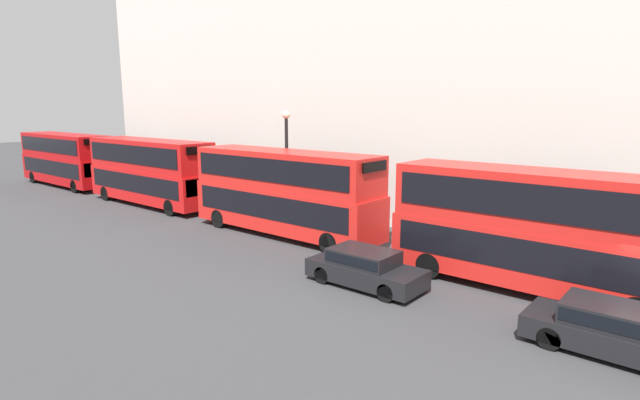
% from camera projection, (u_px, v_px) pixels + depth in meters
% --- Properties ---
extents(bus_leading, '(2.59, 10.03, 4.31)m').
position_uv_depth(bus_leading, '(535.00, 226.00, 17.38)').
color(bus_leading, red).
rests_on(bus_leading, ground).
extents(bus_second_in_queue, '(2.59, 10.86, 4.30)m').
position_uv_depth(bus_second_in_queue, '(284.00, 189.00, 25.01)').
color(bus_second_in_queue, red).
rests_on(bus_second_in_queue, ground).
extents(bus_third_in_queue, '(2.59, 10.95, 4.33)m').
position_uv_depth(bus_third_in_queue, '(150.00, 169.00, 32.74)').
color(bus_third_in_queue, red).
rests_on(bus_third_in_queue, ground).
extents(bus_trailing, '(2.59, 10.94, 4.25)m').
position_uv_depth(bus_trailing, '(65.00, 157.00, 40.59)').
color(bus_trailing, '#B20C0F').
rests_on(bus_trailing, ground).
extents(car_dark_sedan, '(1.81, 4.60, 1.35)m').
position_uv_depth(car_dark_sedan, '(617.00, 329.00, 13.09)').
color(car_dark_sedan, black).
rests_on(car_dark_sedan, ground).
extents(car_hatchback, '(1.81, 4.34, 1.36)m').
position_uv_depth(car_hatchback, '(365.00, 267.00, 18.15)').
color(car_hatchback, black).
rests_on(car_hatchback, ground).
extents(street_lamp, '(0.44, 0.44, 6.25)m').
position_uv_depth(street_lamp, '(287.00, 155.00, 26.98)').
color(street_lamp, black).
rests_on(street_lamp, ground).
extents(pedestrian, '(0.36, 0.36, 1.83)m').
position_uv_depth(pedestrian, '(212.00, 193.00, 32.76)').
color(pedestrian, brown).
rests_on(pedestrian, ground).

